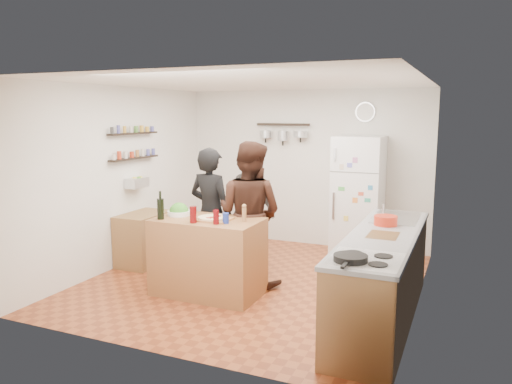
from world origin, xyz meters
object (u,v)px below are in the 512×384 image
at_px(salad_bowl, 179,213).
at_px(red_bowl, 386,220).
at_px(person_back, 250,210).
at_px(salt_canister, 226,218).
at_px(counter_run, 382,278).
at_px(side_table, 144,239).
at_px(wine_bottle, 161,209).
at_px(person_left, 211,213).
at_px(skillet, 351,258).
at_px(prep_island, 208,257).
at_px(person_center, 249,213).
at_px(pepper_mill, 244,215).
at_px(wall_clock, 365,112).
at_px(fridge, 358,196).

height_order(salad_bowl, red_bowl, red_bowl).
bearing_deg(person_back, salt_canister, 127.47).
relative_size(salt_canister, counter_run, 0.04).
bearing_deg(salt_canister, side_table, 154.68).
height_order(counter_run, red_bowl, red_bowl).
xyz_separation_m(red_bowl, side_table, (-3.39, 0.24, -0.61)).
bearing_deg(side_table, salt_canister, -25.32).
height_order(wine_bottle, person_left, person_left).
height_order(salad_bowl, side_table, salad_bowl).
distance_m(wine_bottle, skillet, 2.55).
distance_m(wine_bottle, person_left, 0.85).
bearing_deg(prep_island, person_center, 60.94).
relative_size(salt_canister, person_left, 0.07).
xyz_separation_m(salad_bowl, counter_run, (2.44, -0.01, -0.49)).
distance_m(salad_bowl, counter_run, 2.49).
relative_size(pepper_mill, wall_clock, 0.53).
relative_size(person_left, wall_clock, 5.68).
height_order(salt_canister, person_left, person_left).
bearing_deg(person_left, wall_clock, -118.56).
bearing_deg(fridge, salad_bowl, -126.47).
bearing_deg(wall_clock, red_bowl, -72.43).
distance_m(prep_island, person_left, 0.76).
height_order(salad_bowl, skillet, skillet).
xyz_separation_m(pepper_mill, person_center, (-0.15, 0.49, -0.09)).
relative_size(counter_run, side_table, 3.29).
height_order(salt_canister, skillet, salt_canister).
bearing_deg(wall_clock, salad_bowl, -122.86).
xyz_separation_m(fridge, wall_clock, (0.00, 0.33, 1.25)).
bearing_deg(wall_clock, person_left, -126.59).
bearing_deg(wall_clock, salt_canister, -109.20).
relative_size(prep_island, wine_bottle, 5.15).
distance_m(salad_bowl, red_bowl, 2.43).
bearing_deg(fridge, red_bowl, -69.58).
bearing_deg(skillet, wine_bottle, 161.58).
bearing_deg(wine_bottle, skillet, -18.42).
relative_size(pepper_mill, side_table, 0.20).
relative_size(person_center, red_bowl, 7.13).
distance_m(person_center, skillet, 2.25).
height_order(wine_bottle, salt_canister, wine_bottle).
bearing_deg(person_center, salad_bowl, 40.00).
bearing_deg(fridge, skillet, -79.07).
relative_size(fridge, wall_clock, 6.00).
bearing_deg(counter_run, wall_clock, 105.92).
bearing_deg(wall_clock, person_center, -114.53).
bearing_deg(wine_bottle, side_table, 135.18).
height_order(person_back, wall_clock, wall_clock).
relative_size(prep_island, person_back, 0.76).
distance_m(salt_canister, side_table, 2.00).
bearing_deg(prep_island, pepper_mill, 6.34).
bearing_deg(salt_canister, red_bowl, 19.06).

